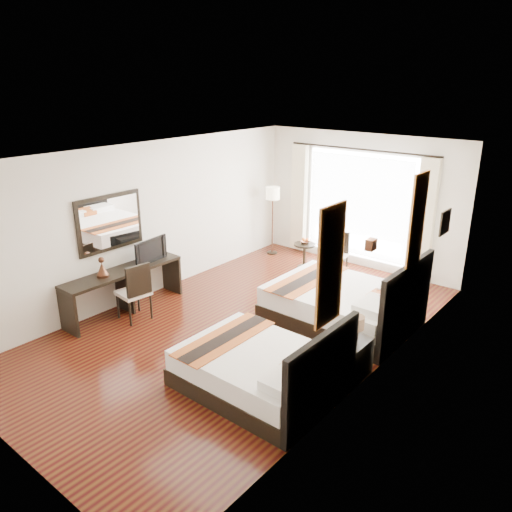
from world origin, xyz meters
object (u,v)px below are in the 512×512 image
Objects in this scene: desk_chair at (135,302)px; fruit_bowl at (305,242)px; console_desk at (125,290)px; floor_lamp at (273,198)px; bed_far at (344,304)px; bed_near at (262,369)px; vase at (343,340)px; television at (148,250)px; side_table at (304,256)px; nightstand at (349,357)px; table_lamp at (355,325)px; window_chair at (336,262)px.

desk_chair is 5.20× the size of fruit_bowl.
console_desk is 4.09m from floor_lamp.
bed_far is at bearing -135.93° from desk_chair.
bed_near is 10.27× the size of fruit_bowl.
fruit_bowl is at bearing 130.93° from vase.
bed_far is 1.46× the size of floor_lamp.
television is 0.48× the size of floor_lamp.
bed_far is 2.60m from fruit_bowl.
bed_near is 4.51m from side_table.
nightstand is at bearing 55.26° from bed_near.
console_desk is 3.93m from fruit_bowl.
table_lamp is (0.87, -1.27, 0.42)m from bed_far.
window_chair is at bearing -104.94° from desk_chair.
vase is (-0.03, -0.14, 0.31)m from nightstand.
vase is 0.20× the size of television.
television is at bearing -92.27° from floor_lamp.
console_desk reaches higher than vase.
table_lamp reaches higher than fruit_bowl.
window_chair is at bearing 9.02° from side_table.
window_chair is at bearing 6.39° from fruit_bowl.
bed_near is 2.29× the size of window_chair.
fruit_bowl is at bearing -91.11° from window_chair.
console_desk is 4.15× the size of side_table.
bed_far reaches higher than fruit_bowl.
television is at bearing -53.19° from desk_chair.
bed_far reaches higher than desk_chair.
nightstand is 3.73× the size of vase.
console_desk is 2.93× the size of television.
desk_chair is 1.16× the size of window_chair.
floor_lamp is at bearing 139.56° from nightstand.
console_desk is 0.81m from television.
window_chair reaches higher than nightstand.
bed_far is at bearing 32.55° from console_desk.
console_desk is at bearing -6.64° from desk_chair.
console_desk is at bearing -171.92° from vase.
fruit_bowl is (-2.08, 4.05, 0.26)m from bed_near.
vase is at bearing 52.62° from bed_near.
table_lamp is 4.09m from side_table.
bed_near is at bearing 10.57° from window_chair.
desk_chair is 4.21m from window_chair.
floor_lamp is (0.14, 3.43, 0.34)m from television.
floor_lamp reaches higher than desk_chair.
floor_lamp is at bearing -102.74° from window_chair.
window_chair is (1.93, 3.26, -0.71)m from television.
console_desk is at bearing -108.05° from fruit_bowl.
table_lamp is at bearing -94.62° from television.
table_lamp is 4.11m from console_desk.
floor_lamp reaches higher than fruit_bowl.
table_lamp is at bearing -39.80° from floor_lamp.
bed_near reaches higher than vase.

